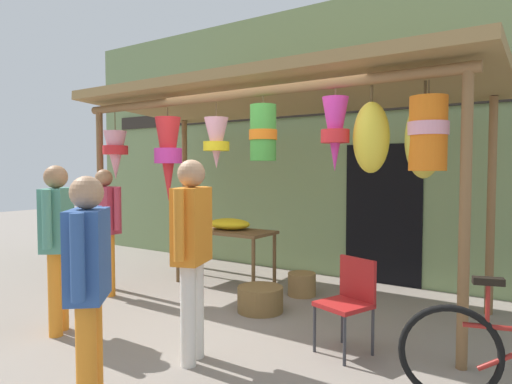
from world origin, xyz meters
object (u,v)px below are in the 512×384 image
(shopper_by_bananas, at_px, (105,221))
(passerby_at_right, at_px, (57,234))
(display_table, at_px, (225,236))
(wicker_basket_spare, at_px, (302,284))
(folding_chair, at_px, (350,296))
(customer_foreground, at_px, (88,277))
(flower_heap_on_table, at_px, (230,224))
(vendor_in_orange, at_px, (192,243))
(wicker_basket_by_table, at_px, (260,299))

(shopper_by_bananas, relative_size, passerby_at_right, 0.98)
(display_table, xyz_separation_m, wicker_basket_spare, (1.17, 0.12, -0.55))
(folding_chair, bearing_deg, wicker_basket_spare, 131.58)
(wicker_basket_spare, distance_m, shopper_by_bananas, 2.69)
(wicker_basket_spare, xyz_separation_m, customer_foreground, (0.20, -3.34, 0.79))
(wicker_basket_spare, bearing_deg, folding_chair, -48.42)
(wicker_basket_spare, bearing_deg, flower_heap_on_table, -175.89)
(flower_heap_on_table, height_order, wicker_basket_spare, flower_heap_on_table)
(folding_chair, height_order, vendor_in_orange, vendor_in_orange)
(display_table, relative_size, wicker_basket_by_table, 2.71)
(folding_chair, distance_m, wicker_basket_by_table, 1.44)
(folding_chair, bearing_deg, flower_heap_on_table, 151.05)
(customer_foreground, xyz_separation_m, passerby_at_right, (-1.59, 0.79, 0.05))
(folding_chair, relative_size, customer_foreground, 0.52)
(display_table, xyz_separation_m, passerby_at_right, (-0.22, -2.43, 0.29))
(flower_heap_on_table, relative_size, shopper_by_bananas, 0.39)
(display_table, distance_m, shopper_by_bananas, 1.63)
(wicker_basket_spare, bearing_deg, display_table, -174.07)
(customer_foreground, distance_m, passerby_at_right, 1.78)
(flower_heap_on_table, distance_m, wicker_basket_spare, 1.33)
(flower_heap_on_table, height_order, passerby_at_right, passerby_at_right)
(wicker_basket_spare, height_order, vendor_in_orange, vendor_in_orange)
(wicker_basket_by_table, xyz_separation_m, vendor_in_orange, (0.27, -1.46, 0.88))
(flower_heap_on_table, distance_m, vendor_in_orange, 2.58)
(flower_heap_on_table, distance_m, customer_foreground, 3.52)
(wicker_basket_spare, height_order, passerby_at_right, passerby_at_right)
(folding_chair, xyz_separation_m, wicker_basket_by_table, (-1.30, 0.51, -0.36))
(display_table, distance_m, wicker_basket_by_table, 1.42)
(folding_chair, xyz_separation_m, customer_foreground, (-1.01, -1.97, 0.44))
(passerby_at_right, bearing_deg, display_table, 84.89)
(vendor_in_orange, relative_size, customer_foreground, 1.08)
(shopper_by_bananas, height_order, passerby_at_right, passerby_at_right)
(display_table, height_order, vendor_in_orange, vendor_in_orange)
(shopper_by_bananas, bearing_deg, display_table, 53.05)
(wicker_basket_spare, height_order, shopper_by_bananas, shopper_by_bananas)
(flower_heap_on_table, xyz_separation_m, customer_foreground, (1.32, -3.26, 0.07))
(folding_chair, xyz_separation_m, wicker_basket_spare, (-1.21, 1.37, -0.36))
(wicker_basket_by_table, relative_size, customer_foreground, 0.33)
(flower_heap_on_table, bearing_deg, folding_chair, -28.95)
(vendor_in_orange, bearing_deg, wicker_basket_by_table, 100.39)
(display_table, relative_size, vendor_in_orange, 0.83)
(vendor_in_orange, bearing_deg, customer_foreground, -88.73)
(wicker_basket_by_table, bearing_deg, flower_heap_on_table, 143.03)
(wicker_basket_by_table, relative_size, passerby_at_right, 0.31)
(wicker_basket_spare, distance_m, vendor_in_orange, 2.48)
(wicker_basket_by_table, bearing_deg, display_table, 145.99)
(passerby_at_right, bearing_deg, shopper_by_bananas, 123.33)
(folding_chair, distance_m, vendor_in_orange, 1.49)
(wicker_basket_by_table, distance_m, passerby_at_right, 2.30)
(wicker_basket_by_table, bearing_deg, passerby_at_right, -127.44)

